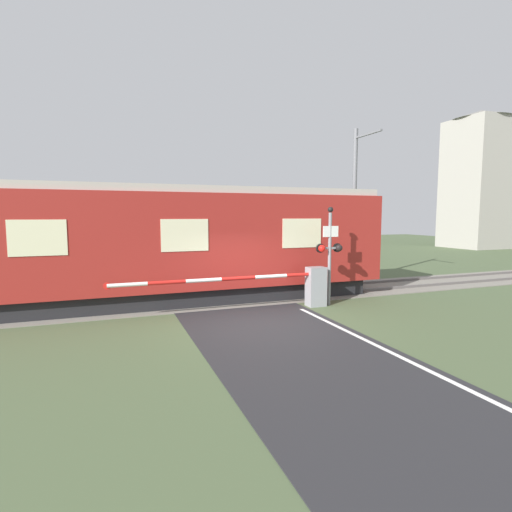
# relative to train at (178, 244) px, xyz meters

# --- Properties ---
(ground_plane) EXTENTS (80.00, 80.00, 0.00)m
(ground_plane) POSITION_rel_train_xyz_m (1.66, -3.47, -2.02)
(ground_plane) COLOR #475638
(track_bed) EXTENTS (36.00, 3.20, 0.13)m
(track_bed) POSITION_rel_train_xyz_m (1.66, 0.00, -2.00)
(track_bed) COLOR slate
(track_bed) RESTS_ON ground_plane
(train) EXTENTS (14.68, 2.73, 3.96)m
(train) POSITION_rel_train_xyz_m (0.00, 0.00, 0.00)
(train) COLOR black
(train) RESTS_ON ground_plane
(crossing_barrier) EXTENTS (6.89, 0.44, 1.30)m
(crossing_barrier) POSITION_rel_train_xyz_m (3.57, -2.15, -1.29)
(crossing_barrier) COLOR gray
(crossing_barrier) RESTS_ON ground_plane
(signal_post) EXTENTS (0.95, 0.26, 3.28)m
(signal_post) POSITION_rel_train_xyz_m (4.68, -2.15, -0.15)
(signal_post) COLOR gray
(signal_post) RESTS_ON ground_plane
(catenary_pole) EXTENTS (0.20, 1.90, 6.85)m
(catenary_pole) POSITION_rel_train_xyz_m (8.32, 1.83, 1.55)
(catenary_pole) COLOR slate
(catenary_pole) RESTS_ON ground_plane
(distant_building) EXTENTS (5.17, 5.17, 12.33)m
(distant_building) POSITION_rel_train_xyz_m (29.61, 13.73, 4.22)
(distant_building) COLOR #9E998E
(distant_building) RESTS_ON ground_plane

